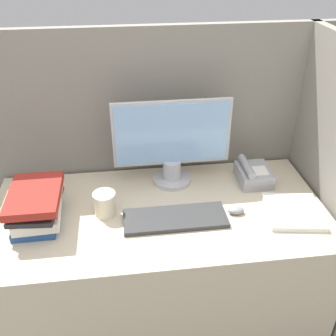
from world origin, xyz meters
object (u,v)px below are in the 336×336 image
Objects in this scene: monitor at (172,144)px; coffee_cup at (105,204)px; keyboard at (175,218)px; desk_telephone at (253,174)px; book_stack at (36,206)px; mouse at (236,210)px.

monitor is 5.06× the size of coffee_cup.
keyboard is 0.31m from coffee_cup.
desk_telephone is at bearing -8.67° from monitor.
book_stack reaches higher than coffee_cup.
desk_telephone is at bearing 30.48° from keyboard.
monitor is at bearing 84.74° from keyboard.
keyboard is at bearing -6.50° from book_stack.
monitor reaches higher than book_stack.
monitor is 0.66m from book_stack.
coffee_cup is at bearing -166.93° from desk_telephone.
desk_telephone is (0.42, 0.25, 0.03)m from keyboard.
keyboard is 6.12× the size of mouse.
monitor reaches higher than mouse.
book_stack is at bearing -176.71° from coffee_cup.
monitor reaches higher than keyboard.
monitor is 0.43m from desk_telephone.
monitor is at bearing 129.42° from mouse.
mouse is at bearing -3.59° from book_stack.
monitor is 0.42m from coffee_cup.
book_stack reaches higher than desk_telephone.
coffee_cup and desk_telephone have the same top height.
coffee_cup is 0.60× the size of desk_telephone.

